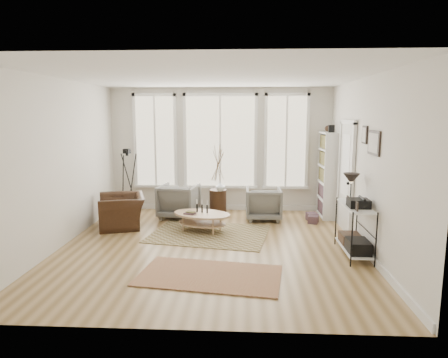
# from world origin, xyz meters

# --- Properties ---
(room) EXTENTS (5.50, 5.54, 2.90)m
(room) POSITION_xyz_m (0.02, 0.03, 1.43)
(room) COLOR #A48556
(room) RESTS_ON ground
(bay_window) EXTENTS (4.14, 0.12, 2.24)m
(bay_window) POSITION_xyz_m (0.00, 2.71, 1.61)
(bay_window) COLOR tan
(bay_window) RESTS_ON ground
(door) EXTENTS (0.09, 1.06, 2.22)m
(door) POSITION_xyz_m (2.57, 1.15, 1.12)
(door) COLOR silver
(door) RESTS_ON ground
(bookcase) EXTENTS (0.31, 0.85, 2.06)m
(bookcase) POSITION_xyz_m (2.44, 2.23, 0.96)
(bookcase) COLOR white
(bookcase) RESTS_ON ground
(low_shelf) EXTENTS (0.38, 1.08, 1.30)m
(low_shelf) POSITION_xyz_m (2.38, -0.30, 0.51)
(low_shelf) COLOR white
(low_shelf) RESTS_ON ground
(wall_art) EXTENTS (0.04, 0.88, 0.44)m
(wall_art) POSITION_xyz_m (2.58, -0.27, 1.88)
(wall_art) COLOR black
(wall_art) RESTS_ON ground
(rug_main) EXTENTS (2.43, 1.99, 0.01)m
(rug_main) POSITION_xyz_m (-0.09, 0.72, 0.01)
(rug_main) COLOR brown
(rug_main) RESTS_ON ground
(rug_runner) EXTENTS (2.15, 1.39, 0.01)m
(rug_runner) POSITION_xyz_m (0.09, -1.29, 0.01)
(rug_runner) COLOR brown
(rug_runner) RESTS_ON ground
(coffee_table) EXTENTS (1.33, 1.07, 0.53)m
(coffee_table) POSITION_xyz_m (-0.26, 0.90, 0.29)
(coffee_table) COLOR tan
(coffee_table) RESTS_ON ground
(armchair_left) EXTENTS (0.92, 0.94, 0.76)m
(armchair_left) POSITION_xyz_m (-0.88, 1.93, 0.38)
(armchair_left) COLOR slate
(armchair_left) RESTS_ON ground
(armchair_right) EXTENTS (0.77, 0.79, 0.71)m
(armchair_right) POSITION_xyz_m (1.00, 1.87, 0.35)
(armchair_right) COLOR slate
(armchair_right) RESTS_ON ground
(side_table) EXTENTS (0.39, 0.39, 1.63)m
(side_table) POSITION_xyz_m (-0.03, 2.24, 0.78)
(side_table) COLOR #331D10
(side_table) RESTS_ON ground
(vase) EXTENTS (0.25, 0.25, 0.22)m
(vase) POSITION_xyz_m (0.04, 2.08, 0.69)
(vase) COLOR silver
(vase) RESTS_ON side_table
(accent_chair) EXTENTS (1.23, 1.15, 0.66)m
(accent_chair) POSITION_xyz_m (-1.92, 1.14, 0.33)
(accent_chair) COLOR #331D10
(accent_chair) RESTS_ON ground
(tripod_camera) EXTENTS (0.53, 0.53, 1.51)m
(tripod_camera) POSITION_xyz_m (-2.11, 2.26, 0.69)
(tripod_camera) COLOR black
(tripod_camera) RESTS_ON ground
(book_stack_near) EXTENTS (0.25, 0.30, 0.17)m
(book_stack_near) POSITION_xyz_m (2.05, 1.80, 0.09)
(book_stack_near) COLOR brown
(book_stack_near) RESTS_ON ground
(book_stack_far) EXTENTS (0.27, 0.30, 0.16)m
(book_stack_far) POSITION_xyz_m (2.05, 1.63, 0.08)
(book_stack_far) COLOR brown
(book_stack_far) RESTS_ON ground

